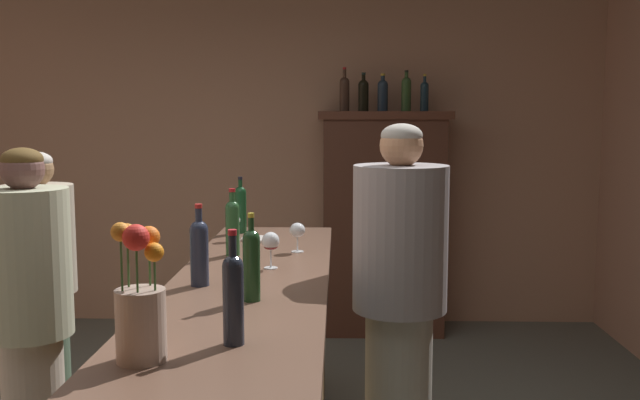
% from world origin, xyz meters
% --- Properties ---
extents(wall_back, '(5.71, 0.12, 2.78)m').
position_xyz_m(wall_back, '(0.00, 2.99, 1.39)').
color(wall_back, tan).
rests_on(wall_back, ground).
extents(display_cabinet, '(1.00, 0.48, 1.72)m').
position_xyz_m(display_cabinet, '(1.05, 2.66, 0.89)').
color(display_cabinet, '#4C2A1E').
rests_on(display_cabinet, ground).
extents(wine_bottle_merlot, '(0.06, 0.06, 0.34)m').
position_xyz_m(wine_bottle_merlot, '(0.39, -0.79, 1.17)').
color(wine_bottle_merlot, '#202532').
rests_on(wine_bottle_merlot, bar_counter).
extents(wine_bottle_chardonnay, '(0.06, 0.06, 0.32)m').
position_xyz_m(wine_bottle_chardonnay, '(0.39, -0.31, 1.17)').
color(wine_bottle_chardonnay, '#1A3B1C').
rests_on(wine_bottle_chardonnay, bar_counter).
extents(wine_bottle_riesling, '(0.07, 0.07, 0.32)m').
position_xyz_m(wine_bottle_riesling, '(0.16, -0.09, 1.17)').
color(wine_bottle_riesling, '#232A3E').
rests_on(wine_bottle_riesling, bar_counter).
extents(wine_bottle_pinot, '(0.07, 0.07, 0.32)m').
position_xyz_m(wine_bottle_pinot, '(0.20, 0.52, 1.17)').
color(wine_bottle_pinot, '#254F29').
rests_on(wine_bottle_pinot, bar_counter).
extents(wine_bottle_malbec, '(0.07, 0.07, 0.32)m').
position_xyz_m(wine_bottle_malbec, '(0.14, 1.17, 1.17)').
color(wine_bottle_malbec, '#143D1E').
rests_on(wine_bottle_malbec, bar_counter).
extents(wine_glass_front, '(0.08, 0.08, 0.16)m').
position_xyz_m(wine_glass_front, '(0.40, 0.23, 1.14)').
color(wine_glass_front, white).
rests_on(wine_glass_front, bar_counter).
extents(wine_glass_mid, '(0.06, 0.06, 0.14)m').
position_xyz_m(wine_glass_mid, '(0.15, 0.92, 1.13)').
color(wine_glass_mid, white).
rests_on(wine_glass_mid, bar_counter).
extents(wine_glass_rear, '(0.08, 0.08, 0.14)m').
position_xyz_m(wine_glass_rear, '(0.50, 0.61, 1.13)').
color(wine_glass_rear, white).
rests_on(wine_glass_rear, bar_counter).
extents(flower_arrangement, '(0.14, 0.14, 0.38)m').
position_xyz_m(flower_arrangement, '(0.17, -0.94, 1.17)').
color(flower_arrangement, tan).
rests_on(flower_arrangement, bar_counter).
extents(cheese_plate, '(0.17, 0.17, 0.01)m').
position_xyz_m(cheese_plate, '(0.27, 0.94, 1.03)').
color(cheese_plate, white).
rests_on(cheese_plate, bar_counter).
extents(display_bottle_left, '(0.08, 0.08, 0.33)m').
position_xyz_m(display_bottle_left, '(0.74, 2.66, 1.86)').
color(display_bottle_left, '#3F2A20').
rests_on(display_bottle_left, display_cabinet).
extents(display_bottle_midleft, '(0.08, 0.08, 0.29)m').
position_xyz_m(display_bottle_midleft, '(0.89, 2.66, 1.85)').
color(display_bottle_midleft, black).
rests_on(display_bottle_midleft, display_cabinet).
extents(display_bottle_center, '(0.08, 0.08, 0.28)m').
position_xyz_m(display_bottle_center, '(1.03, 2.66, 1.85)').
color(display_bottle_center, '#1F2E3D').
rests_on(display_bottle_center, display_cabinet).
extents(display_bottle_midright, '(0.07, 0.07, 0.31)m').
position_xyz_m(display_bottle_midright, '(1.21, 2.66, 1.86)').
color(display_bottle_midright, '#2F4F26').
rests_on(display_bottle_midright, display_cabinet).
extents(display_bottle_right, '(0.06, 0.06, 0.28)m').
position_xyz_m(display_bottle_right, '(1.35, 2.66, 1.84)').
color(display_bottle_right, '#182D39').
rests_on(display_bottle_right, display_cabinet).
extents(patron_near_entrance, '(0.35, 0.35, 1.56)m').
position_xyz_m(patron_near_entrance, '(-0.56, 0.01, 0.85)').
color(patron_near_entrance, '#B4A391').
rests_on(patron_near_entrance, ground).
extents(patron_tall, '(0.36, 0.36, 1.50)m').
position_xyz_m(patron_tall, '(-0.84, 0.76, 0.82)').
color(patron_tall, '#4C624B').
rests_on(patron_tall, ground).
extents(bartender, '(0.40, 0.40, 1.65)m').
position_xyz_m(bartender, '(0.96, 0.18, 0.89)').
color(bartender, '#ADAB9C').
rests_on(bartender, ground).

